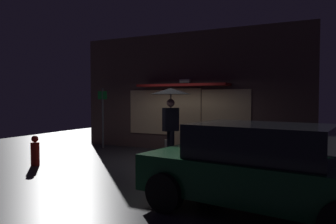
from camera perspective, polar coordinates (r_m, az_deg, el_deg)
ground_plane at (r=9.46m, az=-1.98°, el=-8.85°), size 18.00×18.00×0.00m
building_facade at (r=11.40m, az=3.51°, el=3.47°), size 8.39×1.00×4.16m
person_with_umbrella at (r=9.70m, az=0.47°, el=1.72°), size 1.23×1.23×2.16m
parked_car at (r=5.48m, az=15.97°, el=-9.44°), size 4.00×2.30×1.43m
street_sign_post at (r=12.21m, az=-11.46°, el=-0.38°), size 0.40×0.07×2.22m
sidewalk_bollard at (r=10.35m, az=8.24°, el=-6.11°), size 0.26×0.26×0.64m
sidewalk_bollard_2 at (r=10.98m, az=0.02°, el=-6.08°), size 0.24×0.24×0.45m
fire_hydrant at (r=9.64m, az=-22.44°, el=-6.48°), size 0.23×0.23×0.83m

